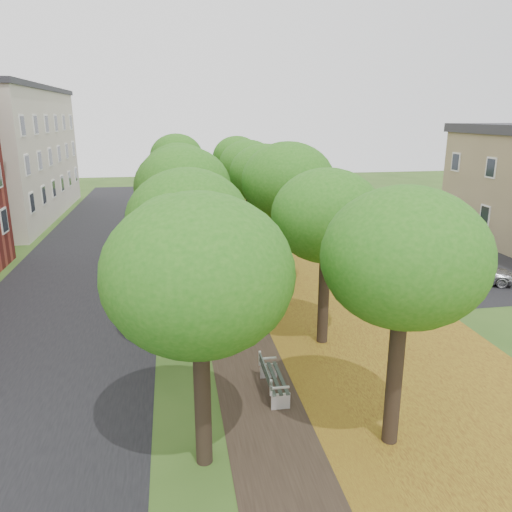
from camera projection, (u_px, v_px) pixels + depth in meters
name	position (u px, v px, depth m)	size (l,w,h in m)	color
ground	(292.00, 451.00, 12.57)	(120.00, 120.00, 0.00)	#2D4C19
street_asphalt	(81.00, 280.00, 25.59)	(8.00, 70.00, 0.01)	black
footpath	(226.00, 272.00, 26.80)	(3.20, 70.00, 0.01)	black
leaf_verge	(316.00, 268.00, 27.60)	(7.50, 70.00, 0.01)	olive
parking_lot	(448.00, 256.00, 29.91)	(9.00, 16.00, 0.01)	black
tree_row_west	(181.00, 183.00, 25.12)	(4.18, 34.18, 6.67)	black
tree_row_east	(275.00, 181.00, 25.89)	(4.18, 34.18, 6.67)	black
bench	(272.00, 378.00, 15.09)	(0.59, 1.98, 0.94)	#28322C
car_silver	(474.00, 271.00, 25.06)	(1.47, 3.67, 1.25)	#A4A5A9
car_red	(424.00, 255.00, 27.70)	(1.37, 3.93, 1.30)	maroon
car_grey	(419.00, 253.00, 28.33)	(1.75, 4.30, 1.25)	#303034
car_white	(399.00, 242.00, 30.73)	(2.03, 4.39, 1.22)	silver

